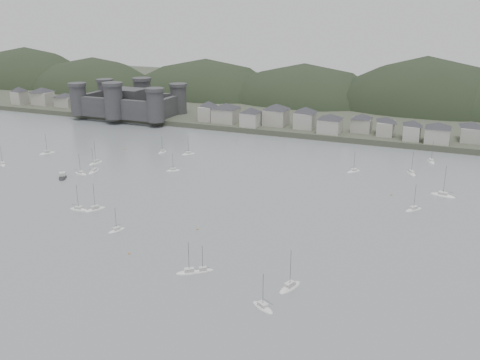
% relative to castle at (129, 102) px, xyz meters
% --- Properties ---
extents(ground, '(900.00, 900.00, 0.00)m').
position_rel_castle_xyz_m(ground, '(120.00, -179.80, -10.96)').
color(ground, slate).
rests_on(ground, ground).
extents(far_shore_land, '(900.00, 250.00, 3.00)m').
position_rel_castle_xyz_m(far_shore_land, '(120.00, 115.20, -9.46)').
color(far_shore_land, '#383D2D').
rests_on(far_shore_land, ground).
extents(forested_ridge, '(851.55, 103.94, 102.57)m').
position_rel_castle_xyz_m(forested_ridge, '(124.83, 89.60, -22.25)').
color(forested_ridge, black).
rests_on(forested_ridge, ground).
extents(castle, '(66.00, 43.00, 20.00)m').
position_rel_castle_xyz_m(castle, '(0.00, 0.00, 0.00)').
color(castle, '#363538').
rests_on(castle, far_shore_land).
extents(waterfront_town, '(451.48, 28.46, 12.92)m').
position_rel_castle_xyz_m(waterfront_town, '(170.59, 3.54, -2.30)').
color(waterfront_town, '#9D9B90').
rests_on(waterfront_town, far_shore_land).
extents(sailboat_lead, '(9.87, 5.16, 12.87)m').
position_rel_castle_xyz_m(sailboat_lead, '(191.37, -76.37, -10.79)').
color(sailboat_lead, white).
rests_on(sailboat_lead, ground).
extents(moored_fleet, '(252.37, 164.71, 13.37)m').
position_rel_castle_xyz_m(moored_fleet, '(117.34, -116.68, -10.79)').
color(moored_fleet, white).
rests_on(moored_fleet, ground).
extents(motor_launch_far, '(7.62, 8.96, 4.07)m').
position_rel_castle_xyz_m(motor_launch_far, '(43.31, -113.96, -10.68)').
color(motor_launch_far, black).
rests_on(motor_launch_far, ground).
extents(mooring_buoys, '(173.23, 98.88, 0.70)m').
position_rel_castle_xyz_m(mooring_buoys, '(131.33, -111.69, -10.81)').
color(mooring_buoys, '#C48941').
rests_on(mooring_buoys, ground).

